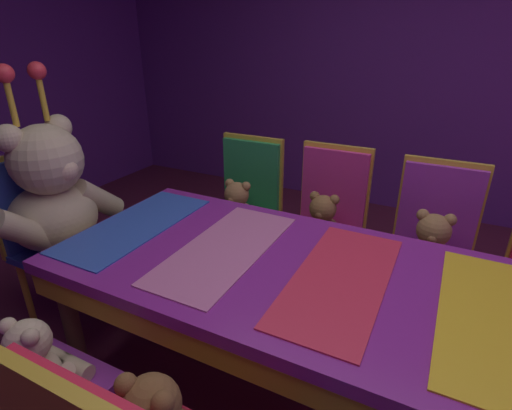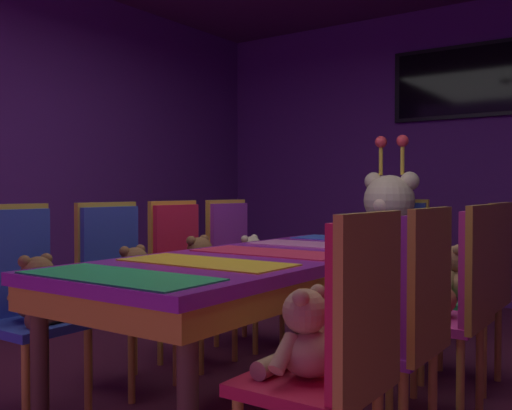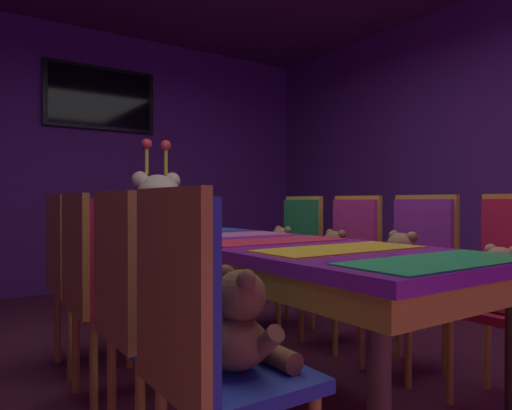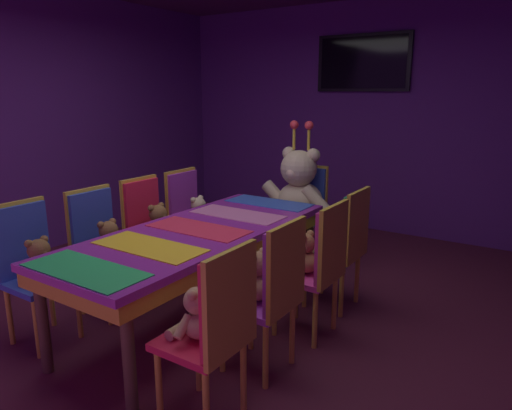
{
  "view_description": "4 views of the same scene",
  "coord_description": "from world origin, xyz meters",
  "px_view_note": "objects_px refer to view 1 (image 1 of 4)",
  "views": [
    {
      "loc": [
        -1.22,
        -0.27,
        1.56
      ],
      "look_at": [
        0.08,
        0.39,
        0.93
      ],
      "focal_mm": 27.63,
      "sensor_mm": 36.0,
      "label": 1
    },
    {
      "loc": [
        1.6,
        -2.41,
        1.05
      ],
      "look_at": [
        -0.21,
        0.19,
        0.97
      ],
      "focal_mm": 41.14,
      "sensor_mm": 36.0,
      "label": 2
    },
    {
      "loc": [
        -1.43,
        -1.94,
        0.95
      ],
      "look_at": [
        0.2,
        0.46,
        0.92
      ],
      "focal_mm": 32.64,
      "sensor_mm": 36.0,
      "label": 3
    },
    {
      "loc": [
        2.16,
        -2.53,
        1.72
      ],
      "look_at": [
        0.18,
        0.5,
        0.84
      ],
      "focal_mm": 33.11,
      "sensor_mm": 36.0,
      "label": 4
    }
  ],
  "objects_px": {
    "teddy_right_3": "(236,208)",
    "king_teddy_bear": "(56,198)",
    "teddy_right_2": "(321,223)",
    "chair_right_1": "(433,236)",
    "teddy_right_1": "(430,248)",
    "banquet_table": "(339,298)",
    "teddy_left_3": "(35,361)",
    "chair_right_2": "(329,212)",
    "chair_right_3": "(248,199)",
    "throne_chair": "(41,222)"
  },
  "relations": [
    {
      "from": "chair_right_2",
      "to": "teddy_right_3",
      "type": "bearing_deg",
      "value": -71.23
    },
    {
      "from": "chair_right_2",
      "to": "teddy_right_3",
      "type": "xyz_separation_m",
      "value": [
        -0.18,
        0.53,
        -0.01
      ]
    },
    {
      "from": "teddy_right_1",
      "to": "teddy_right_3",
      "type": "bearing_deg",
      "value": -90.3
    },
    {
      "from": "banquet_table",
      "to": "king_teddy_bear",
      "type": "xyz_separation_m",
      "value": [
        0.0,
        1.52,
        0.12
      ]
    },
    {
      "from": "chair_right_3",
      "to": "king_teddy_bear",
      "type": "distance_m",
      "value": 1.09
    },
    {
      "from": "king_teddy_bear",
      "to": "banquet_table",
      "type": "bearing_deg",
      "value": -0.0
    },
    {
      "from": "banquet_table",
      "to": "teddy_left_3",
      "type": "xyz_separation_m",
      "value": [
        -0.68,
        0.81,
        -0.07
      ]
    },
    {
      "from": "chair_right_1",
      "to": "throne_chair",
      "type": "relative_size",
      "value": 1.0
    },
    {
      "from": "teddy_right_2",
      "to": "chair_right_1",
      "type": "bearing_deg",
      "value": 100.61
    },
    {
      "from": "teddy_right_3",
      "to": "throne_chair",
      "type": "relative_size",
      "value": 0.32
    },
    {
      "from": "teddy_right_1",
      "to": "teddy_right_2",
      "type": "distance_m",
      "value": 0.57
    },
    {
      "from": "chair_right_2",
      "to": "king_teddy_bear",
      "type": "bearing_deg",
      "value": -55.02
    },
    {
      "from": "chair_right_2",
      "to": "throne_chair",
      "type": "height_order",
      "value": "same"
    },
    {
      "from": "teddy_left_3",
      "to": "king_teddy_bear",
      "type": "distance_m",
      "value": 1.0
    },
    {
      "from": "teddy_right_1",
      "to": "chair_right_1",
      "type": "bearing_deg",
      "value": -180.0
    },
    {
      "from": "chair_right_3",
      "to": "chair_right_1",
      "type": "bearing_deg",
      "value": 89.78
    },
    {
      "from": "throne_chair",
      "to": "teddy_left_3",
      "type": "bearing_deg",
      "value": -37.46
    },
    {
      "from": "banquet_table",
      "to": "teddy_right_1",
      "type": "relative_size",
      "value": 6.71
    },
    {
      "from": "chair_right_1",
      "to": "chair_right_2",
      "type": "distance_m",
      "value": 0.57
    },
    {
      "from": "throne_chair",
      "to": "king_teddy_bear",
      "type": "xyz_separation_m",
      "value": [
        0.0,
        -0.17,
        0.18
      ]
    },
    {
      "from": "teddy_right_1",
      "to": "teddy_right_2",
      "type": "xyz_separation_m",
      "value": [
        0.04,
        0.57,
        -0.01
      ]
    },
    {
      "from": "chair_right_3",
      "to": "throne_chair",
      "type": "height_order",
      "value": "same"
    },
    {
      "from": "king_teddy_bear",
      "to": "teddy_right_2",
      "type": "bearing_deg",
      "value": 30.17
    },
    {
      "from": "teddy_right_2",
      "to": "teddy_right_3",
      "type": "relative_size",
      "value": 1.0
    },
    {
      "from": "teddy_right_2",
      "to": "throne_chair",
      "type": "distance_m",
      "value": 1.57
    },
    {
      "from": "chair_right_2",
      "to": "teddy_right_2",
      "type": "height_order",
      "value": "chair_right_2"
    },
    {
      "from": "teddy_right_3",
      "to": "king_teddy_bear",
      "type": "bearing_deg",
      "value": -45.81
    },
    {
      "from": "chair_right_3",
      "to": "teddy_right_3",
      "type": "height_order",
      "value": "chair_right_3"
    },
    {
      "from": "teddy_right_3",
      "to": "throne_chair",
      "type": "xyz_separation_m",
      "value": [
        -0.68,
        0.87,
        0.01
      ]
    },
    {
      "from": "king_teddy_bear",
      "to": "teddy_left_3",
      "type": "bearing_deg",
      "value": -43.63
    },
    {
      "from": "teddy_right_2",
      "to": "chair_right_3",
      "type": "xyz_separation_m",
      "value": [
        0.11,
        0.53,
        0.01
      ]
    },
    {
      "from": "king_teddy_bear",
      "to": "chair_right_2",
      "type": "bearing_deg",
      "value": 34.98
    },
    {
      "from": "throne_chair",
      "to": "chair_right_3",
      "type": "bearing_deg",
      "value": 43.36
    },
    {
      "from": "chair_right_2",
      "to": "king_teddy_bear",
      "type": "xyz_separation_m",
      "value": [
        -0.86,
        1.22,
        0.18
      ]
    },
    {
      "from": "throne_chair",
      "to": "chair_right_1",
      "type": "bearing_deg",
      "value": 22.59
    },
    {
      "from": "teddy_right_3",
      "to": "king_teddy_bear",
      "type": "xyz_separation_m",
      "value": [
        -0.68,
        0.7,
        0.18
      ]
    },
    {
      "from": "chair_right_1",
      "to": "teddy_right_2",
      "type": "xyz_separation_m",
      "value": [
        -0.11,
        0.57,
        -0.01
      ]
    },
    {
      "from": "teddy_right_2",
      "to": "king_teddy_bear",
      "type": "height_order",
      "value": "king_teddy_bear"
    },
    {
      "from": "teddy_right_2",
      "to": "chair_right_3",
      "type": "distance_m",
      "value": 0.54
    },
    {
      "from": "chair_right_1",
      "to": "teddy_right_3",
      "type": "distance_m",
      "value": 1.1
    },
    {
      "from": "chair_right_2",
      "to": "teddy_left_3",
      "type": "bearing_deg",
      "value": -18.45
    },
    {
      "from": "teddy_right_1",
      "to": "king_teddy_bear",
      "type": "relative_size",
      "value": 0.35
    },
    {
      "from": "teddy_right_3",
      "to": "banquet_table",
      "type": "bearing_deg",
      "value": 50.61
    },
    {
      "from": "chair_right_1",
      "to": "teddy_right_2",
      "type": "relative_size",
      "value": 3.08
    },
    {
      "from": "banquet_table",
      "to": "chair_right_3",
      "type": "bearing_deg",
      "value": 45.1
    },
    {
      "from": "banquet_table",
      "to": "teddy_left_3",
      "type": "bearing_deg",
      "value": 129.98
    },
    {
      "from": "banquet_table",
      "to": "throne_chair",
      "type": "distance_m",
      "value": 1.7
    },
    {
      "from": "teddy_right_2",
      "to": "chair_right_2",
      "type": "bearing_deg",
      "value": 180.0
    },
    {
      "from": "teddy_right_1",
      "to": "teddy_right_2",
      "type": "bearing_deg",
      "value": -94.04
    },
    {
      "from": "teddy_left_3",
      "to": "chair_right_2",
      "type": "bearing_deg",
      "value": -18.45
    }
  ]
}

